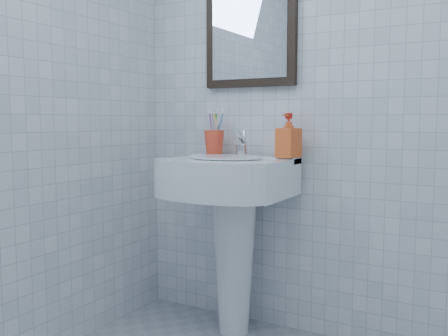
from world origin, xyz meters
The scene contains 6 objects.
wall_back centered at (0.00, 1.20, 1.25)m, with size 2.20×0.02×2.50m, color silver.
washbasin centered at (-0.48, 0.99, 0.60)m, with size 0.58×0.43×0.90m.
faucet centered at (-0.48, 1.09, 0.95)m, with size 0.06×0.12×0.14m.
toothbrush_cup centered at (-0.65, 1.10, 0.95)m, with size 0.11×0.11×0.13m, color red, non-canonical shape.
soap_dispenser centered at (-0.23, 1.10, 1.00)m, with size 0.09×0.10×0.21m, color #E94916.
wall_mirror centered at (-0.48, 1.18, 1.55)m, with size 0.50×0.04×0.62m.
Camera 1 is at (0.68, -1.13, 1.07)m, focal length 40.00 mm.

